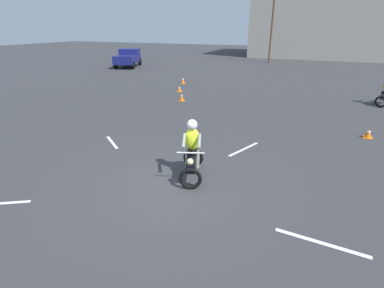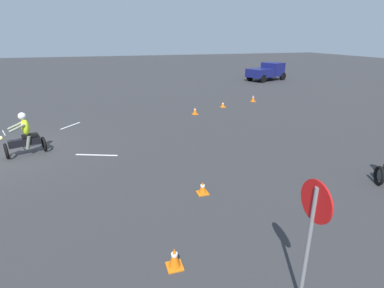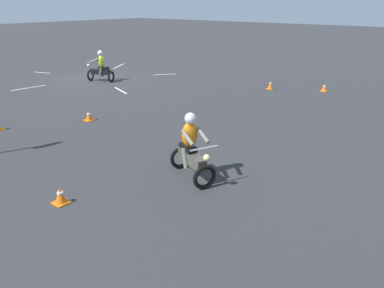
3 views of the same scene
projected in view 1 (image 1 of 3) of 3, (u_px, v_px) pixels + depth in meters
The scene contains 12 objects.
ground_plane at pixel (171, 186), 7.92m from camera, with size 120.00×120.00×0.00m, color #333335.
motorcycle_rider_foreground at pixel (192, 153), 8.15m from camera, with size 1.06×1.55×1.66m.
pickup_truck at pixel (128, 58), 30.31m from camera, with size 3.24×4.54×1.73m.
traffic_cone_near_left at pixel (182, 97), 16.77m from camera, with size 0.32×0.32×0.43m.
traffic_cone_near_right at pixel (368, 133), 11.24m from camera, with size 0.32×0.32×0.37m.
traffic_cone_mid_left at pixel (183, 80), 21.81m from camera, with size 0.32×0.32×0.46m.
traffic_cone_far_right at pixel (179, 89), 19.18m from camera, with size 0.32×0.32×0.35m.
lane_stripe_e at pixel (321, 243), 5.85m from camera, with size 0.10×1.76×0.01m, color silver.
lane_stripe_n at pixel (244, 149), 10.27m from camera, with size 0.10×1.65×0.01m, color silver.
lane_stripe_nw at pixel (112, 142), 10.87m from camera, with size 0.10×1.37×0.01m, color silver.
utility_pole_far at pixel (273, 13), 32.18m from camera, with size 0.24×0.24×10.42m, color brown.
building_backdrop at pixel (355, 21), 38.15m from camera, with size 24.61×11.67×8.97m, color gray.
Camera 1 is at (3.26, -6.17, 3.96)m, focal length 28.00 mm.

